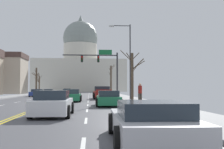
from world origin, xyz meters
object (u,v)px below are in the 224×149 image
signal_gantry (102,63)px  sedan_near_01 (72,96)px  sedan_oncoming_02 (67,91)px  sedan_near_03 (53,104)px  sedan_oncoming_00 (37,93)px  pedestrian_01 (140,92)px  sedan_near_02 (108,99)px  pedestrian_00 (140,92)px  pickup_truck_near_00 (102,93)px  sedan_oncoming_01 (48,92)px  street_lamp_right (127,55)px  sedan_near_04 (150,123)px

signal_gantry → sedan_near_01: 11.81m
signal_gantry → sedan_oncoming_02: bearing=103.7°
sedan_near_03 → sedan_oncoming_00: (-6.77, 31.26, -0.05)m
pedestrian_01 → sedan_near_02: bearing=-119.3°
sedan_near_01 → pedestrian_00: 7.89m
sedan_near_02 → pedestrian_00: pedestrian_00 is taller
sedan_oncoming_02 → sedan_near_02: bearing=-81.5°
sedan_near_01 → pickup_truck_near_00: bearing=62.1°
sedan_oncoming_01 → sedan_oncoming_02: size_ratio=1.01×
sedan_near_01 → sedan_oncoming_00: (-6.79, 16.97, -0.03)m
pickup_truck_near_00 → pedestrian_01: (3.60, -6.93, 0.29)m
sedan_oncoming_01 → pedestrian_00: (13.38, -35.62, 0.55)m
street_lamp_right → sedan_near_04: street_lamp_right is taller
sedan_oncoming_01 → pedestrian_00: pedestrian_00 is taller
signal_gantry → pickup_truck_near_00: 5.68m
signal_gantry → pickup_truck_near_00: (-0.11, -3.80, -4.21)m
sedan_near_03 → sedan_near_02: bearing=65.2°
sedan_near_01 → sedan_near_02: 7.80m
sedan_near_02 → pedestrian_01: 7.69m
signal_gantry → sedan_oncoming_02: 31.68m
sedan_near_03 → sedan_oncoming_00: sedan_near_03 is taller
sedan_oncoming_00 → sedan_oncoming_01: (-0.27, 13.95, -0.02)m
street_lamp_right → sedan_near_01: (-6.10, -1.77, -4.54)m
pickup_truck_near_00 → sedan_near_01: 7.44m
pedestrian_01 → signal_gantry: bearing=108.0°
street_lamp_right → sedan_near_01: street_lamp_right is taller
pedestrian_00 → sedan_oncoming_02: bearing=102.6°
pickup_truck_near_00 → pedestrian_00: size_ratio=3.21×
pickup_truck_near_00 → sedan_near_01: pickup_truck_near_00 is taller
sedan_near_04 → sedan_oncoming_02: 62.66m
sedan_near_01 → sedan_near_04: sedan_near_01 is taller
sedan_near_01 → sedan_oncoming_02: (-3.83, 40.86, -0.02)m
sedan_near_01 → sedan_near_03: size_ratio=1.01×
sedan_oncoming_00 → pedestrian_01: pedestrian_01 is taller
sedan_near_01 → sedan_near_02: bearing=-64.7°
sedan_oncoming_01 → sedan_near_02: bearing=-74.7°
sedan_near_01 → sedan_oncoming_01: (-7.06, 30.92, -0.06)m
sedan_near_03 → pedestrian_01: pedestrian_01 is taller
sedan_oncoming_02 → pedestrian_01: 42.64m
sedan_oncoming_01 → pedestrian_01: 34.33m
street_lamp_right → sedan_oncoming_00: 20.45m
pedestrian_00 → sedan_near_01: bearing=143.3°
sedan_oncoming_00 → sedan_oncoming_01: size_ratio=0.98×
signal_gantry → pickup_truck_near_00: size_ratio=1.44×
sedan_oncoming_01 → sedan_oncoming_02: bearing=72.0°
sedan_oncoming_02 → signal_gantry: bearing=-76.3°
street_lamp_right → sedan_near_02: street_lamp_right is taller
sedan_near_03 → sedan_near_01: bearing=89.9°
street_lamp_right → sedan_near_03: bearing=-110.8°
street_lamp_right → sedan_near_03: size_ratio=2.00×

